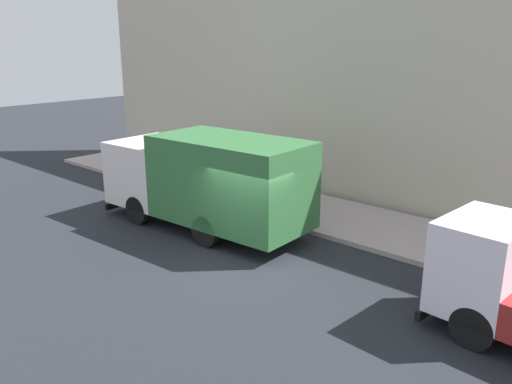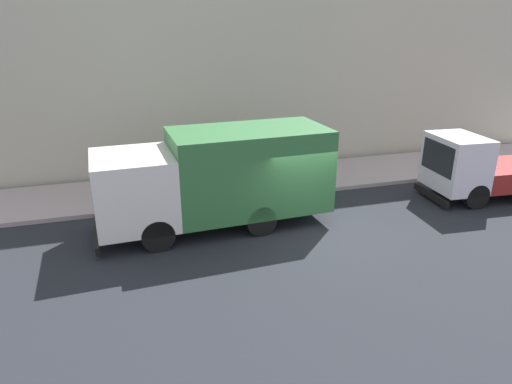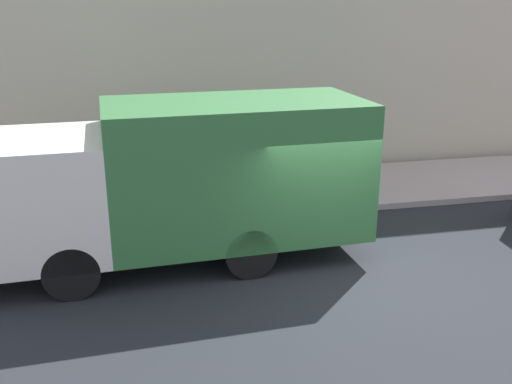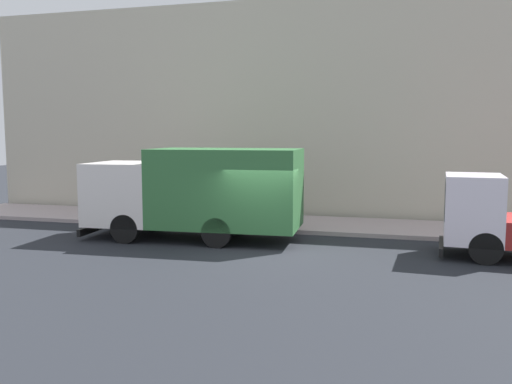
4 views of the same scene
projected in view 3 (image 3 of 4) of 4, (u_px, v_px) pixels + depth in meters
The scene contains 7 objects.
ground at pixel (330, 272), 10.86m from camera, with size 80.00×80.00×0.00m, color #23252B.
sidewalk at pixel (271, 191), 15.27m from camera, with size 3.55×30.00×0.15m, color #B09E9F.
building_facade at pixel (253, 11), 15.95m from camera, with size 0.50×30.00×9.27m, color beige.
large_utility_truck at pixel (183, 177), 10.96m from camera, with size 2.90×7.46×3.10m.
pedestrian_walking at pixel (29, 171), 13.70m from camera, with size 0.45×0.45×1.66m.
pedestrian_standing at pixel (98, 178), 13.23m from camera, with size 0.52×0.52×1.65m.
street_sign_post at pixel (190, 159), 13.09m from camera, with size 0.44×0.08×2.21m.
Camera 3 is at (-9.31, 3.46, 4.85)m, focal length 40.26 mm.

